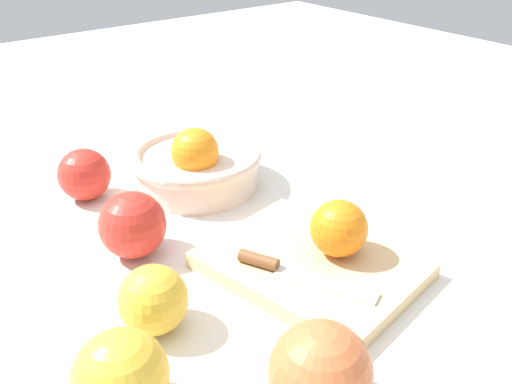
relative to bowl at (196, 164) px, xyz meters
name	(u,v)px	position (x,y,z in m)	size (l,w,h in m)	color
ground_plane	(208,249)	(0.15, -0.08, -0.03)	(2.40, 2.40, 0.00)	silver
bowl	(196,164)	(0.00, 0.00, 0.00)	(0.19, 0.19, 0.09)	beige
cutting_board	(311,265)	(0.26, -0.01, -0.03)	(0.22, 0.17, 0.02)	#DBB77F
orange_on_board	(339,228)	(0.26, 0.02, 0.02)	(0.06, 0.06, 0.06)	orange
knife	(287,270)	(0.26, -0.05, -0.01)	(0.15, 0.08, 0.01)	silver
apple_front_right	(153,300)	(0.23, -0.19, 0.00)	(0.07, 0.07, 0.07)	gold
apple_front_left	(84,174)	(-0.06, -0.14, 0.00)	(0.07, 0.07, 0.07)	red
apple_front_right_2	(320,372)	(0.40, -0.14, 0.01)	(0.08, 0.08, 0.08)	#CC6638
apple_front_right_3	(121,377)	(0.31, -0.26, 0.00)	(0.08, 0.08, 0.08)	gold
apple_front_left_2	(133,225)	(0.10, -0.15, 0.00)	(0.08, 0.08, 0.08)	red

